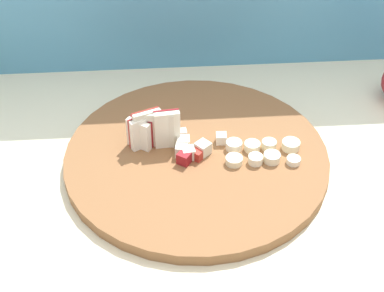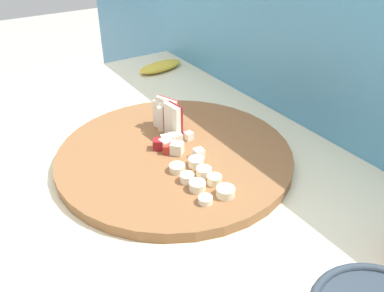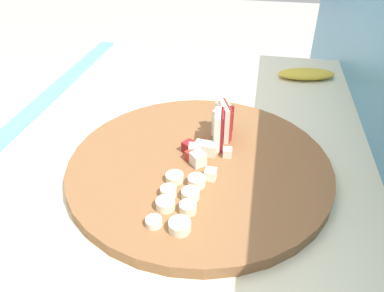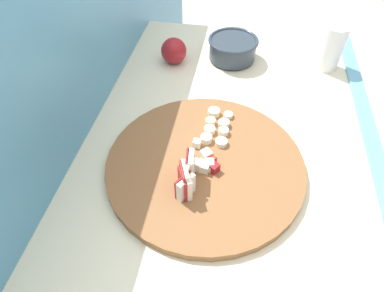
# 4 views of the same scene
# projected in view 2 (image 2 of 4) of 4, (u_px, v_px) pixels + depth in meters

# --- Properties ---
(tile_backsplash) EXTENTS (2.40, 0.04, 1.25)m
(tile_backsplash) POSITION_uv_depth(u_px,v_px,m) (296.00, 213.00, 1.00)
(tile_backsplash) COLOR #4C8EB2
(tile_backsplash) RESTS_ON ground
(cutting_board) EXTENTS (0.43, 0.43, 0.02)m
(cutting_board) POSITION_uv_depth(u_px,v_px,m) (175.00, 155.00, 0.75)
(cutting_board) COLOR brown
(cutting_board) RESTS_ON tiled_countertop
(apple_wedge_fan) EXTENTS (0.09, 0.04, 0.07)m
(apple_wedge_fan) POSITION_uv_depth(u_px,v_px,m) (168.00, 117.00, 0.79)
(apple_wedge_fan) COLOR maroon
(apple_wedge_fan) RESTS_ON cutting_board
(apple_dice_pile) EXTENTS (0.09, 0.09, 0.02)m
(apple_dice_pile) POSITION_uv_depth(u_px,v_px,m) (172.00, 144.00, 0.75)
(apple_dice_pile) COLOR white
(apple_dice_pile) RESTS_ON cutting_board
(banana_slice_rows) EXTENTS (0.13, 0.07, 0.01)m
(banana_slice_rows) POSITION_uv_depth(u_px,v_px,m) (201.00, 178.00, 0.66)
(banana_slice_rows) COLOR beige
(banana_slice_rows) RESTS_ON cutting_board
(banana_peel) EXTENTS (0.09, 0.15, 0.02)m
(banana_peel) POSITION_uv_depth(u_px,v_px,m) (160.00, 66.00, 1.14)
(banana_peel) COLOR gold
(banana_peel) RESTS_ON tiled_countertop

